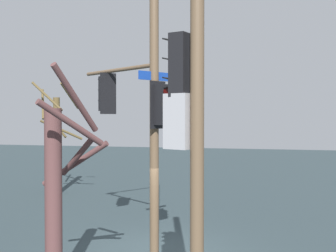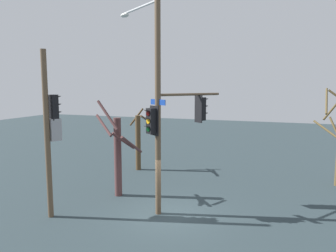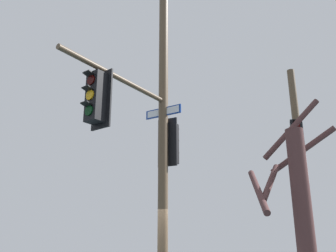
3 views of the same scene
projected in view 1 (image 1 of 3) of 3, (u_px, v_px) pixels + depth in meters
ground_plane at (159, 252)px, 12.54m from camera, size 80.00×80.00×0.00m
main_signal_pole_assembly at (141, 75)px, 12.14m from camera, size 3.51×4.91×9.77m
secondary_pole_assembly at (190, 119)px, 7.39m from camera, size 0.77×0.53×7.27m
bare_tree_behind_pole at (56, 139)px, 21.62m from camera, size 2.43×2.20×5.62m
bare_tree_corner at (57, 190)px, 9.60m from camera, size 1.92×2.15×5.03m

